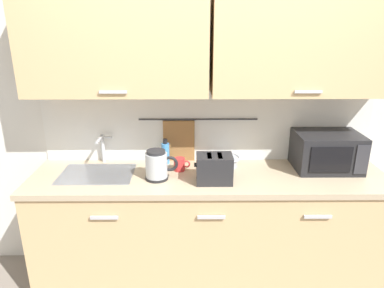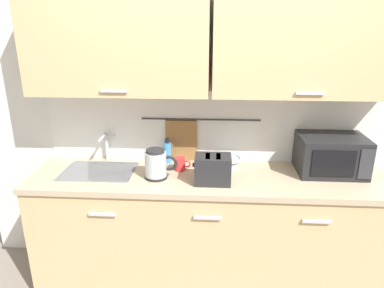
{
  "view_description": "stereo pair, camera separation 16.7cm",
  "coord_description": "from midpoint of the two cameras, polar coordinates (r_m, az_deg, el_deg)",
  "views": [
    {
      "loc": [
        -0.14,
        -2.0,
        1.93
      ],
      "look_at": [
        -0.12,
        0.33,
        1.12
      ],
      "focal_mm": 32.99,
      "sensor_mm": 36.0,
      "label": 1
    },
    {
      "loc": [
        0.03,
        -1.99,
        1.93
      ],
      "look_at": [
        -0.12,
        0.33,
        1.12
      ],
      "focal_mm": 32.99,
      "sensor_mm": 36.0,
      "label": 2
    }
  ],
  "objects": [
    {
      "name": "sink_faucet",
      "position": [
        2.77,
        -12.11,
        0.12
      ],
      "size": [
        0.09,
        0.17,
        0.22
      ],
      "color": "#B2B5BA",
      "rests_on": "counter_unit"
    },
    {
      "name": "dish_soap_bottle",
      "position": [
        2.69,
        -2.24,
        -1.33
      ],
      "size": [
        0.06,
        0.06,
        0.2
      ],
      "color": "#3F8CD8",
      "rests_on": "counter_unit"
    },
    {
      "name": "microwave",
      "position": [
        2.72,
        23.2,
        -1.61
      ],
      "size": [
        0.46,
        0.35,
        0.27
      ],
      "color": "black",
      "rests_on": "counter_unit"
    },
    {
      "name": "mixing_bowl",
      "position": [
        2.64,
        7.45,
        -2.85
      ],
      "size": [
        0.21,
        0.21,
        0.08
      ],
      "color": "#A5ADB7",
      "rests_on": "counter_unit"
    },
    {
      "name": "electric_kettle",
      "position": [
        2.43,
        -3.83,
        -3.31
      ],
      "size": [
        0.23,
        0.16,
        0.21
      ],
      "color": "black",
      "rests_on": "counter_unit"
    },
    {
      "name": "toaster",
      "position": [
        2.37,
        5.4,
        -4.09
      ],
      "size": [
        0.26,
        0.17,
        0.19
      ],
      "color": "#232326",
      "rests_on": "counter_unit"
    },
    {
      "name": "counter_unit",
      "position": [
        2.72,
        4.17,
        -13.58
      ],
      "size": [
        2.53,
        0.64,
        0.9
      ],
      "color": "tan",
      "rests_on": "ground"
    },
    {
      "name": "back_wall_assembly",
      "position": [
        2.56,
        4.95,
        9.99
      ],
      "size": [
        3.7,
        0.41,
        2.5
      ],
      "color": "silver",
      "rests_on": "ground"
    },
    {
      "name": "mug_near_sink",
      "position": [
        2.57,
        -0.05,
        -3.27
      ],
      "size": [
        0.12,
        0.08,
        0.09
      ],
      "color": "red",
      "rests_on": "counter_unit"
    }
  ]
}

